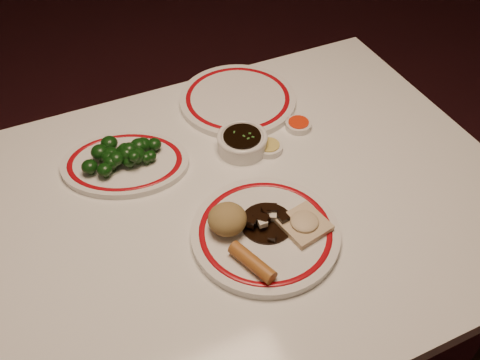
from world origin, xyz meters
The scene contains 13 objects.
ground centered at (0.00, 0.00, 0.00)m, with size 7.00×7.00×0.00m, color black.
dining_table centered at (0.00, 0.00, 0.66)m, with size 1.20×0.90×0.75m.
main_plate centered at (0.01, -0.11, 0.76)m, with size 0.31×0.31×0.02m.
rice_mound centered at (-0.06, -0.08, 0.80)m, with size 0.08×0.08×0.06m, color #987D48.
spring_roll centered at (-0.05, -0.18, 0.78)m, with size 0.03×0.03×0.10m, color #A96629.
fried_wonton centered at (0.08, -0.14, 0.78)m, with size 0.10×0.10×0.02m.
stirfry_heap centered at (0.02, -0.10, 0.78)m, with size 0.11×0.11×0.03m.
broccoli_plate centered at (-0.19, 0.20, 0.76)m, with size 0.34×0.32×0.02m.
broccoli_pile centered at (-0.19, 0.20, 0.79)m, with size 0.19×0.11×0.05m.
soy_bowl centered at (0.08, 0.14, 0.77)m, with size 0.12×0.12×0.04m.
sweet_sour_dish centered at (0.24, 0.15, 0.76)m, with size 0.06×0.06×0.02m.
mustard_dish centered at (0.13, 0.11, 0.76)m, with size 0.06×0.06×0.02m.
far_plate centered at (0.14, 0.31, 0.76)m, with size 0.39×0.39×0.02m.
Camera 1 is at (-0.32, -0.70, 1.59)m, focal length 40.00 mm.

